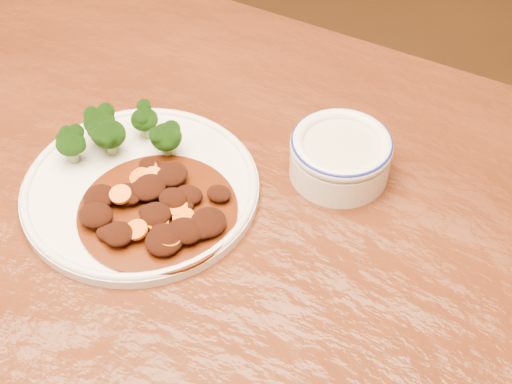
% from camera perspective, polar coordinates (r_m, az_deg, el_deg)
% --- Properties ---
extents(dining_table, '(1.61, 1.09, 0.75)m').
position_cam_1_polar(dining_table, '(0.92, -9.19, -4.66)').
color(dining_table, '#52230E').
rests_on(dining_table, ground).
extents(dinner_plate, '(0.29, 0.29, 0.02)m').
position_cam_1_polar(dinner_plate, '(0.87, -9.22, 0.34)').
color(dinner_plate, white).
rests_on(dinner_plate, dining_table).
extents(broccoli_florets, '(0.14, 0.11, 0.05)m').
position_cam_1_polar(broccoli_florets, '(0.89, -10.99, 4.72)').
color(broccoli_florets, '#81A354').
rests_on(broccoli_florets, dinner_plate).
extents(mince_stew, '(0.19, 0.19, 0.03)m').
position_cam_1_polar(mince_stew, '(0.82, -7.84, -1.40)').
color(mince_stew, '#4B1808').
rests_on(mince_stew, dinner_plate).
extents(dip_bowl, '(0.12, 0.12, 0.06)m').
position_cam_1_polar(dip_bowl, '(0.87, 6.77, 3.01)').
color(dip_bowl, white).
rests_on(dip_bowl, dining_table).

